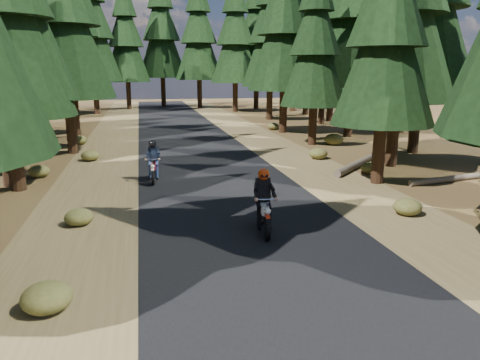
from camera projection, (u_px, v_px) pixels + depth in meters
name	position (u px, v px, depth m)	size (l,w,h in m)	color
ground	(251.00, 232.00, 12.65)	(120.00, 120.00, 0.00)	#483319
road	(221.00, 187.00, 17.41)	(6.00, 100.00, 0.01)	black
shoulder_l	(92.00, 194.00, 16.48)	(3.20, 100.00, 0.01)	brown
shoulder_r	(336.00, 182.00, 18.34)	(3.20, 100.00, 0.01)	brown
pine_forest	(179.00, 14.00, 30.88)	(34.59, 55.08, 16.32)	black
log_near	(359.00, 163.00, 21.19)	(0.32, 0.32, 5.48)	#4C4233
log_far	(451.00, 179.00, 18.31)	(0.24, 0.24, 4.04)	#4C4233
understory_shrubs	(247.00, 166.00, 20.08)	(16.13, 30.38, 0.66)	#474C1E
rider_lead	(264.00, 212.00, 12.51)	(0.81, 1.98, 1.71)	silver
rider_follow	(153.00, 168.00, 18.18)	(0.68, 1.85, 1.62)	maroon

